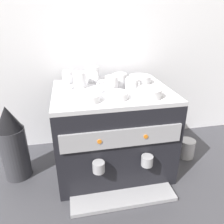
{
  "coord_description": "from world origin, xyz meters",
  "views": [
    {
      "loc": [
        -0.21,
        -1.05,
        0.84
      ],
      "look_at": [
        0.0,
        0.0,
        0.35
      ],
      "focal_mm": 34.77,
      "sensor_mm": 36.0,
      "label": 1
    }
  ],
  "objects_px": {
    "ceramic_cup_4": "(78,80)",
    "ceramic_bowl_1": "(119,95)",
    "ceramic_cup_0": "(132,85)",
    "ceramic_cup_2": "(68,77)",
    "ceramic_cup_3": "(110,85)",
    "ceramic_cup_1": "(93,74)",
    "ceramic_bowl_3": "(140,79)",
    "milk_pitcher": "(187,148)",
    "ceramic_bowl_0": "(89,98)",
    "coffee_grinder": "(13,144)",
    "ceramic_cup_5": "(119,80)",
    "ceramic_bowl_2": "(149,93)",
    "espresso_machine": "(112,130)"
  },
  "relations": [
    {
      "from": "ceramic_cup_4",
      "to": "ceramic_cup_5",
      "type": "xyz_separation_m",
      "value": [
        0.21,
        -0.03,
        -0.0
      ]
    },
    {
      "from": "ceramic_bowl_0",
      "to": "coffee_grinder",
      "type": "height_order",
      "value": "ceramic_bowl_0"
    },
    {
      "from": "ceramic_cup_1",
      "to": "ceramic_bowl_3",
      "type": "bearing_deg",
      "value": -16.35
    },
    {
      "from": "ceramic_cup_4",
      "to": "milk_pitcher",
      "type": "xyz_separation_m",
      "value": [
        0.64,
        -0.09,
        -0.46
      ]
    },
    {
      "from": "ceramic_cup_4",
      "to": "ceramic_cup_5",
      "type": "bearing_deg",
      "value": -9.26
    },
    {
      "from": "espresso_machine",
      "to": "ceramic_cup_1",
      "type": "height_order",
      "value": "ceramic_cup_1"
    },
    {
      "from": "espresso_machine",
      "to": "ceramic_bowl_1",
      "type": "xyz_separation_m",
      "value": [
        0.0,
        -0.13,
        0.26
      ]
    },
    {
      "from": "ceramic_cup_3",
      "to": "ceramic_bowl_2",
      "type": "relative_size",
      "value": 0.92
    },
    {
      "from": "ceramic_cup_5",
      "to": "ceramic_cup_4",
      "type": "bearing_deg",
      "value": 170.74
    },
    {
      "from": "espresso_machine",
      "to": "ceramic_cup_0",
      "type": "bearing_deg",
      "value": -20.4
    },
    {
      "from": "coffee_grinder",
      "to": "ceramic_cup_4",
      "type": "bearing_deg",
      "value": 9.3
    },
    {
      "from": "ceramic_cup_3",
      "to": "ceramic_bowl_2",
      "type": "xyz_separation_m",
      "value": [
        0.17,
        -0.1,
        -0.02
      ]
    },
    {
      "from": "ceramic_bowl_1",
      "to": "ceramic_bowl_2",
      "type": "xyz_separation_m",
      "value": [
        0.15,
        -0.01,
        0.0
      ]
    },
    {
      "from": "espresso_machine",
      "to": "milk_pitcher",
      "type": "height_order",
      "value": "espresso_machine"
    },
    {
      "from": "ceramic_cup_3",
      "to": "ceramic_cup_4",
      "type": "distance_m",
      "value": 0.19
    },
    {
      "from": "ceramic_cup_2",
      "to": "ceramic_cup_1",
      "type": "bearing_deg",
      "value": 0.17
    },
    {
      "from": "ceramic_cup_5",
      "to": "espresso_machine",
      "type": "bearing_deg",
      "value": -138.88
    },
    {
      "from": "ceramic_cup_4",
      "to": "coffee_grinder",
      "type": "xyz_separation_m",
      "value": [
        -0.37,
        -0.06,
        -0.31
      ]
    },
    {
      "from": "coffee_grinder",
      "to": "ceramic_cup_3",
      "type": "bearing_deg",
      "value": -6.21
    },
    {
      "from": "ceramic_bowl_0",
      "to": "milk_pitcher",
      "type": "distance_m",
      "value": 0.76
    },
    {
      "from": "ceramic_cup_5",
      "to": "ceramic_bowl_2",
      "type": "distance_m",
      "value": 0.21
    },
    {
      "from": "ceramic_cup_2",
      "to": "ceramic_bowl_0",
      "type": "relative_size",
      "value": 0.98
    },
    {
      "from": "ceramic_bowl_0",
      "to": "ceramic_bowl_3",
      "type": "relative_size",
      "value": 0.83
    },
    {
      "from": "ceramic_bowl_1",
      "to": "espresso_machine",
      "type": "bearing_deg",
      "value": 92.08
    },
    {
      "from": "ceramic_cup_1",
      "to": "ceramic_bowl_0",
      "type": "relative_size",
      "value": 1.17
    },
    {
      "from": "coffee_grinder",
      "to": "milk_pitcher",
      "type": "distance_m",
      "value": 1.03
    },
    {
      "from": "milk_pitcher",
      "to": "ceramic_cup_1",
      "type": "bearing_deg",
      "value": 162.12
    },
    {
      "from": "ceramic_bowl_1",
      "to": "coffee_grinder",
      "type": "xyz_separation_m",
      "value": [
        -0.54,
        0.14,
        -0.29
      ]
    },
    {
      "from": "coffee_grinder",
      "to": "ceramic_cup_5",
      "type": "bearing_deg",
      "value": 2.53
    },
    {
      "from": "ceramic_bowl_2",
      "to": "coffee_grinder",
      "type": "relative_size",
      "value": 0.27
    },
    {
      "from": "ceramic_cup_0",
      "to": "ceramic_cup_2",
      "type": "bearing_deg",
      "value": 147.12
    },
    {
      "from": "ceramic_cup_1",
      "to": "ceramic_cup_2",
      "type": "xyz_separation_m",
      "value": [
        -0.14,
        -0.0,
        -0.01
      ]
    },
    {
      "from": "ceramic_cup_0",
      "to": "ceramic_cup_1",
      "type": "bearing_deg",
      "value": 130.93
    },
    {
      "from": "coffee_grinder",
      "to": "espresso_machine",
      "type": "bearing_deg",
      "value": -1.72
    },
    {
      "from": "ceramic_cup_4",
      "to": "ceramic_bowl_1",
      "type": "bearing_deg",
      "value": -50.06
    },
    {
      "from": "ceramic_cup_3",
      "to": "ceramic_bowl_1",
      "type": "xyz_separation_m",
      "value": [
        0.02,
        -0.09,
        -0.03
      ]
    },
    {
      "from": "ceramic_bowl_2",
      "to": "ceramic_bowl_3",
      "type": "height_order",
      "value": "same"
    },
    {
      "from": "espresso_machine",
      "to": "ceramic_cup_3",
      "type": "bearing_deg",
      "value": -112.78
    },
    {
      "from": "ceramic_bowl_0",
      "to": "coffee_grinder",
      "type": "bearing_deg",
      "value": 159.96
    },
    {
      "from": "ceramic_cup_1",
      "to": "coffee_grinder",
      "type": "relative_size",
      "value": 0.28
    },
    {
      "from": "ceramic_cup_1",
      "to": "coffee_grinder",
      "type": "bearing_deg",
      "value": -161.6
    },
    {
      "from": "ceramic_cup_4",
      "to": "ceramic_bowl_0",
      "type": "xyz_separation_m",
      "value": [
        0.03,
        -0.21,
        -0.03
      ]
    },
    {
      "from": "ceramic_bowl_0",
      "to": "ceramic_cup_3",
      "type": "bearing_deg",
      "value": 38.73
    },
    {
      "from": "ceramic_cup_3",
      "to": "ceramic_bowl_2",
      "type": "bearing_deg",
      "value": -29.94
    },
    {
      "from": "espresso_machine",
      "to": "coffee_grinder",
      "type": "height_order",
      "value": "espresso_machine"
    },
    {
      "from": "ceramic_cup_5",
      "to": "ceramic_bowl_1",
      "type": "bearing_deg",
      "value": -104.44
    },
    {
      "from": "ceramic_cup_4",
      "to": "ceramic_bowl_1",
      "type": "height_order",
      "value": "ceramic_cup_4"
    },
    {
      "from": "ceramic_bowl_3",
      "to": "coffee_grinder",
      "type": "bearing_deg",
      "value": -173.92
    },
    {
      "from": "ceramic_bowl_0",
      "to": "ceramic_cup_0",
      "type": "bearing_deg",
      "value": 22.71
    },
    {
      "from": "ceramic_bowl_3",
      "to": "milk_pitcher",
      "type": "bearing_deg",
      "value": -19.17
    }
  ]
}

